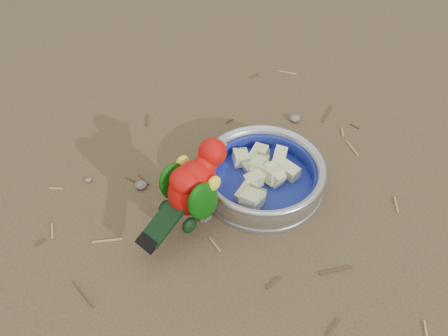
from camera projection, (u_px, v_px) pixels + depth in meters
ground at (239, 239)px, 0.91m from camera, size 60.00×60.00×0.00m
food_bowl at (262, 184)px, 0.99m from camera, size 0.24×0.24×0.02m
bowl_wall at (263, 174)px, 0.97m from camera, size 0.24×0.24×0.04m
fruit_wedges at (263, 176)px, 0.98m from camera, size 0.14×0.14×0.03m
lory_parrot at (194, 191)px, 0.88m from camera, size 0.21×0.13×0.16m
ground_debris at (210, 218)px, 0.94m from camera, size 0.90×0.80×0.01m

